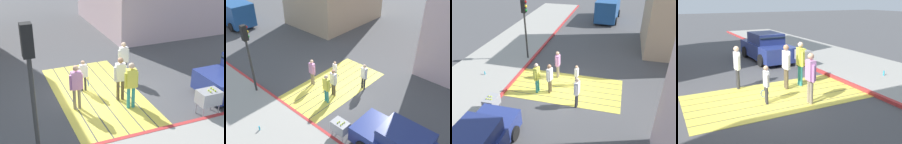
# 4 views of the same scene
# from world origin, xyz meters

# --- Properties ---
(ground_plane) EXTENTS (120.00, 120.00, 0.00)m
(ground_plane) POSITION_xyz_m (0.00, 0.00, 0.00)
(ground_plane) COLOR #4C4C4F
(crosswalk_stripes) EXTENTS (6.40, 3.25, 0.01)m
(crosswalk_stripes) POSITION_xyz_m (0.00, 0.00, 0.01)
(crosswalk_stripes) COLOR #EAD64C
(crosswalk_stripes) RESTS_ON ground
(sidewalk_west) EXTENTS (4.80, 40.00, 0.12)m
(sidewalk_west) POSITION_xyz_m (-5.60, 0.00, 0.06)
(sidewalk_west) COLOR #9E9B93
(sidewalk_west) RESTS_ON ground
(curb_painted) EXTENTS (0.16, 40.00, 0.13)m
(curb_painted) POSITION_xyz_m (-3.25, 0.00, 0.07)
(curb_painted) COLOR #BC3333
(curb_painted) RESTS_ON ground
(car_parked_near_curb) EXTENTS (2.02, 4.32, 1.57)m
(car_parked_near_curb) POSITION_xyz_m (-2.00, -5.80, 0.73)
(car_parked_near_curb) COLOR navy
(car_parked_near_curb) RESTS_ON ground
(tennis_ball_cart) EXTENTS (0.56, 0.80, 1.02)m
(tennis_ball_cart) POSITION_xyz_m (-2.90, -3.12, 0.70)
(tennis_ball_cart) COLOR #99999E
(tennis_ball_cart) RESTS_ON ground
(water_bottle) EXTENTS (0.07, 0.07, 0.22)m
(water_bottle) POSITION_xyz_m (-5.28, 0.04, 0.23)
(water_bottle) COLOR #33A5BF
(water_bottle) RESTS_ON sidewalk_west
(pedestrian_adult_lead) EXTENTS (0.28, 0.51, 1.77)m
(pedestrian_adult_lead) POSITION_xyz_m (-0.73, -0.66, 1.03)
(pedestrian_adult_lead) COLOR brown
(pedestrian_adult_lead) RESTS_ON ground
(pedestrian_adult_trailing) EXTENTS (0.26, 0.50, 1.71)m
(pedestrian_adult_trailing) POSITION_xyz_m (0.97, -1.54, 1.00)
(pedestrian_adult_trailing) COLOR #333338
(pedestrian_adult_trailing) RESTS_ON ground
(pedestrian_adult_side) EXTENTS (0.24, 0.51, 1.75)m
(pedestrian_adult_side) POSITION_xyz_m (-0.77, 1.09, 1.02)
(pedestrian_adult_side) COLOR gray
(pedestrian_adult_side) RESTS_ON ground
(pedestrian_teen_behind) EXTENTS (0.28, 0.52, 1.81)m
(pedestrian_teen_behind) POSITION_xyz_m (-1.43, -0.78, 1.05)
(pedestrian_teen_behind) COLOR teal
(pedestrian_teen_behind) RESTS_ON ground
(pedestrian_child_with_racket) EXTENTS (0.28, 0.43, 1.33)m
(pedestrian_child_with_racket) POSITION_xyz_m (0.55, 0.41, 0.75)
(pedestrian_child_with_racket) COLOR #333338
(pedestrian_child_with_racket) RESTS_ON ground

